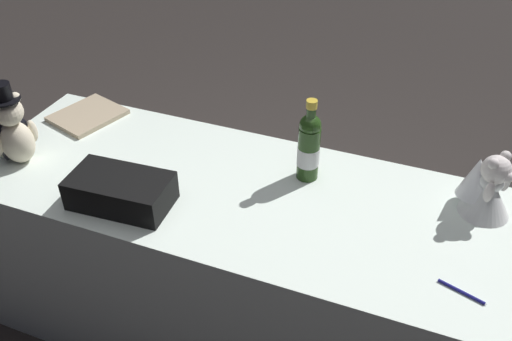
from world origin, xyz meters
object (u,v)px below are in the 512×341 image
Objects in this scene: teddy_bear_bride at (486,186)px; signing_pen at (463,292)px; champagne_bottle at (309,146)px; gift_case_black at (121,191)px; guestbook at (88,115)px; teddy_bear_groom at (13,131)px.

signing_pen is (0.02, 0.39, -0.09)m from teddy_bear_bride.
champagne_bottle is 0.90× the size of gift_case_black.
gift_case_black is 1.31× the size of guestbook.
teddy_bear_bride is at bearing -160.24° from gift_case_black.
gift_case_black reaches higher than guestbook.
signing_pen is at bearing 147.45° from champagne_bottle.
teddy_bear_groom is 1.40× the size of teddy_bear_bride.
teddy_bear_bride reaches higher than guestbook.
guestbook is (0.96, -0.06, -0.12)m from champagne_bottle.
teddy_bear_groom reaches higher than guestbook.
gift_case_black is at bearing 34.66° from champagne_bottle.
teddy_bear_bride is at bearing -93.14° from signing_pen.
champagne_bottle reaches higher than guestbook.
teddy_bear_groom reaches higher than gift_case_black.
teddy_bear_bride reaches higher than signing_pen.
teddy_bear_groom is at bearing -2.58° from signing_pen.
teddy_bear_bride is 0.74× the size of champagne_bottle.
guestbook is (-0.05, -0.34, -0.12)m from teddy_bear_groom.
gift_case_black reaches higher than signing_pen.
teddy_bear_bride reaches higher than gift_case_black.
gift_case_black is (1.08, 0.01, 0.05)m from signing_pen.
teddy_bear_bride is 1.17m from gift_case_black.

